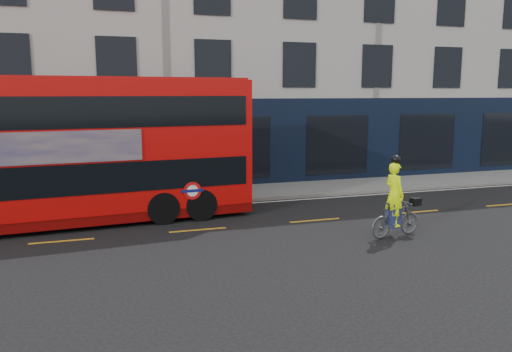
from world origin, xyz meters
name	(u,v)px	position (x,y,z in m)	size (l,w,h in m)	color
ground	(208,244)	(0.00, 0.00, 0.00)	(120.00, 120.00, 0.00)	black
pavement	(175,197)	(0.00, 6.50, 0.06)	(60.00, 3.00, 0.12)	gray
kerb	(180,204)	(0.00, 5.00, 0.07)	(60.00, 0.12, 0.13)	slate
building_terrace	(152,28)	(0.00, 12.94, 7.49)	(50.00, 10.07, 15.00)	#B4B1AA
road_edge_line	(182,208)	(0.00, 4.70, 0.00)	(58.00, 0.10, 0.01)	silver
lane_dashes	(198,230)	(0.00, 1.50, 0.00)	(58.00, 0.12, 0.01)	orange
bus	(70,150)	(-3.75, 3.58, 2.44)	(11.95, 3.58, 4.75)	red
cyclist	(395,209)	(5.47, -0.98, 0.84)	(1.86, 0.80, 2.47)	#4F5155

